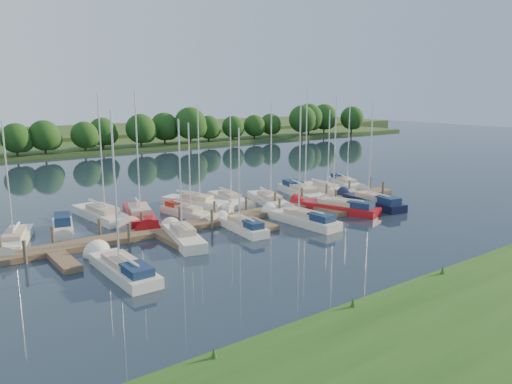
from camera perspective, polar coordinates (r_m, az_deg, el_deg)
ground at (r=38.45m, az=4.86°, el=-5.48°), size 260.00×260.00×0.00m
near_bank at (r=29.15m, az=26.61°, el=-11.89°), size 90.00×10.00×0.50m
dock at (r=43.92m, az=-1.46°, el=-3.00°), size 40.00×6.00×0.40m
mooring_pilings at (r=44.72m, az=-2.29°, el=-2.21°), size 38.24×2.84×2.00m
far_shore at (r=105.92m, az=-23.12°, el=4.72°), size 180.00×30.00×0.60m
distant_hill at (r=130.23m, az=-25.78°, el=5.79°), size 220.00×40.00×1.40m
treeline at (r=91.62m, az=-23.70°, el=6.19°), size 143.85×9.69×8.17m
sailboat_n_0 at (r=41.13m, az=-25.88°, el=-5.11°), size 3.89×7.39×9.47m
motorboat at (r=43.36m, az=-21.20°, el=-3.78°), size 2.61×5.38×1.72m
sailboat_n_2 at (r=46.12m, az=-17.01°, el=-2.70°), size 2.91×9.21×11.67m
sailboat_n_3 at (r=45.12m, az=-13.10°, el=-2.80°), size 4.29×9.22×11.74m
sailboat_n_4 at (r=45.62m, az=-7.78°, el=-2.40°), size 2.65×6.93×8.83m
sailboat_n_5 at (r=49.29m, az=-6.70°, el=-1.36°), size 4.58×7.92×10.46m
sailboat_n_6 at (r=50.82m, az=-2.99°, el=-0.91°), size 2.35×7.27×9.27m
sailboat_n_7 at (r=49.91m, az=1.60°, el=-1.13°), size 3.86×8.39×10.65m
sailboat_n_8 at (r=53.84m, az=5.42°, el=-0.18°), size 4.27×9.49×11.96m
sailboat_n_9 at (r=56.61m, az=8.02°, el=0.28°), size 1.82×7.42×9.49m
sailboat_n_10 at (r=60.40m, az=10.21°, el=0.96°), size 4.28×7.75×9.95m
sailboat_s_0 at (r=32.54m, az=-15.05°, el=-8.47°), size 2.05×8.23×10.48m
sailboat_s_1 at (r=38.17m, az=-8.34°, el=-5.24°), size 3.07×7.42×9.68m
sailboat_s_2 at (r=40.73m, az=-1.63°, el=-3.99°), size 2.09×6.74×8.71m
sailboat_s_3 at (r=42.92m, az=5.33°, el=-3.21°), size 2.35×8.12×10.42m
sailboat_s_4 at (r=47.67m, az=9.27°, el=-1.82°), size 4.29×8.69×11.08m
sailboat_s_5 at (r=50.64m, az=13.07°, el=-1.17°), size 2.99×8.55×10.89m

